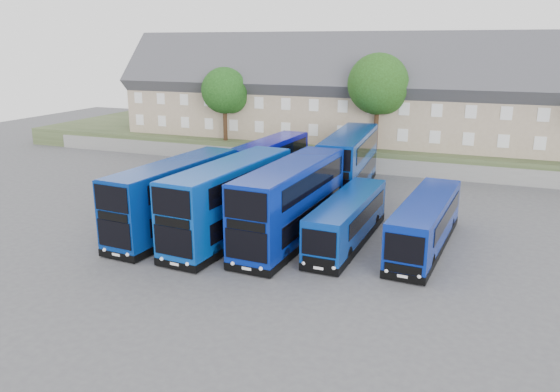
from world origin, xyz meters
The scene contains 13 objects.
ground centered at (0.00, 0.00, 0.00)m, with size 120.00×120.00×0.00m, color #4A4A50.
retaining_wall centered at (0.00, 24.00, 0.75)m, with size 70.00×0.40×1.50m, color slate.
earth_bank centered at (0.00, 34.00, 1.00)m, with size 80.00×20.00×2.00m, color #3C4A29.
terrace_row centered at (3.00, 30.00, 6.60)m, with size 60.00×10.40×11.20m.
dd_front_left centered at (-6.33, 2.68, 2.26)m, with size 3.57×11.76×4.61m.
dd_front_mid centered at (-2.49, 2.98, 2.37)m, with size 3.71×12.28×4.81m.
dd_front_right centered at (1.27, 3.91, 2.39)m, with size 3.39×12.35×4.86m.
dd_rear_left centered at (-4.58, 14.68, 2.07)m, with size 3.12×10.77×4.23m.
dd_rear_right centered at (1.71, 16.51, 2.42)m, with size 3.62×12.50×4.91m.
coach_east_a centered at (4.71, 4.63, 1.43)m, with size 2.61×10.79×2.93m.
coach_east_b centered at (9.29, 5.47, 1.51)m, with size 3.16×11.41×3.08m.
tree_west centered at (-13.85, 25.10, 7.05)m, with size 4.80×4.80×7.65m.
tree_mid centered at (2.15, 25.60, 8.07)m, with size 5.76×5.76×9.18m.
Camera 1 is at (12.50, -26.61, 12.01)m, focal length 35.00 mm.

